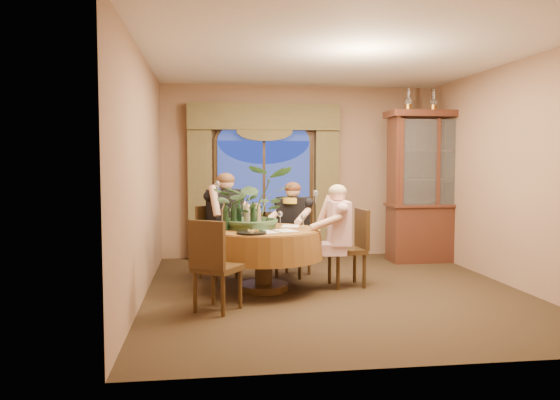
{
  "coord_description": "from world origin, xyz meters",
  "views": [
    {
      "loc": [
        -1.53,
        -6.38,
        1.56
      ],
      "look_at": [
        -0.65,
        0.14,
        1.1
      ],
      "focal_mm": 35.0,
      "sensor_mm": 36.0,
      "label": 1
    }
  ],
  "objects": [
    {
      "name": "tasting_paper_2",
      "position": [
        -0.85,
        -0.16,
        0.75
      ],
      "size": [
        0.3,
        0.36,
        0.0
      ],
      "primitive_type": "cube",
      "rotation": [
        0.0,
        0.0,
        0.36
      ],
      "color": "white",
      "rests_on": "dining_table"
    },
    {
      "name": "person_back",
      "position": [
        -1.28,
        0.93,
        0.71
      ],
      "size": [
        0.67,
        0.65,
        1.42
      ],
      "primitive_type": null,
      "rotation": [
        0.0,
        0.0,
        -2.64
      ],
      "color": "black",
      "rests_on": "floor"
    },
    {
      "name": "chair_front_left",
      "position": [
        -1.42,
        -0.71,
        0.48
      ],
      "size": [
        0.58,
        0.58,
        0.96
      ],
      "primitive_type": "cube",
      "rotation": [
        0.0,
        0.0,
        -0.59
      ],
      "color": "black",
      "rests_on": "floor"
    },
    {
      "name": "oil_lamp_center",
      "position": [
        1.97,
        1.75,
        2.52
      ],
      "size": [
        0.11,
        0.11,
        0.34
      ],
      "primitive_type": null,
      "color": "#A5722D",
      "rests_on": "china_cabinet"
    },
    {
      "name": "floor",
      "position": [
        0.0,
        0.0,
        0.0
      ],
      "size": [
        5.0,
        5.0,
        0.0
      ],
      "primitive_type": "plane",
      "color": "black",
      "rests_on": "ground"
    },
    {
      "name": "wine_glass_person_back",
      "position": [
        -1.08,
        0.56,
        0.84
      ],
      "size": [
        0.07,
        0.07,
        0.18
      ],
      "primitive_type": null,
      "color": "silver",
      "rests_on": "dining_table"
    },
    {
      "name": "centerpiece_plant",
      "position": [
        -0.95,
        0.26,
        1.39
      ],
      "size": [
        1.02,
        1.13,
        0.88
      ],
      "primitive_type": "imported",
      "color": "#375633",
      "rests_on": "dining_table"
    },
    {
      "name": "wine_bottle_3",
      "position": [
        -0.98,
        0.04,
        0.92
      ],
      "size": [
        0.07,
        0.07,
        0.33
      ],
      "primitive_type": "cylinder",
      "color": "black",
      "rests_on": "dining_table"
    },
    {
      "name": "chair_back_right",
      "position": [
        -0.36,
        0.91,
        0.48
      ],
      "size": [
        0.58,
        0.58,
        0.96
      ],
      "primitive_type": "cube",
      "rotation": [
        0.0,
        0.0,
        -3.7
      ],
      "color": "black",
      "rests_on": "floor"
    },
    {
      "name": "wine_bottle_1",
      "position": [
        -1.21,
        0.11,
        0.92
      ],
      "size": [
        0.07,
        0.07,
        0.33
      ],
      "primitive_type": "cylinder",
      "color": "black",
      "rests_on": "dining_table"
    },
    {
      "name": "window",
      "position": [
        -0.6,
        2.43,
        1.3
      ],
      "size": [
        1.62,
        0.1,
        1.32
      ],
      "primitive_type": null,
      "color": "navy",
      "rests_on": "wall_back"
    },
    {
      "name": "olive_bowl",
      "position": [
        -0.83,
        0.07,
        0.77
      ],
      "size": [
        0.16,
        0.16,
        0.05
      ],
      "primitive_type": "imported",
      "color": "#3E5227",
      "rests_on": "dining_table"
    },
    {
      "name": "wine_bottle_0",
      "position": [
        -1.3,
        0.07,
        0.92
      ],
      "size": [
        0.07,
        0.07,
        0.33
      ],
      "primitive_type": "cylinder",
      "color": "black",
      "rests_on": "dining_table"
    },
    {
      "name": "china_cabinet",
      "position": [
        1.97,
        1.75,
        1.17
      ],
      "size": [
        1.45,
        0.57,
        2.35
      ],
      "primitive_type": "cube",
      "color": "#3A1911",
      "rests_on": "floor"
    },
    {
      "name": "arched_transom",
      "position": [
        -0.6,
        2.43,
        2.08
      ],
      "size": [
        1.6,
        0.06,
        0.44
      ],
      "primitive_type": null,
      "color": "navy",
      "rests_on": "wall_back"
    },
    {
      "name": "ceiling",
      "position": [
        0.0,
        0.0,
        2.8
      ],
      "size": [
        5.0,
        5.0,
        0.0
      ],
      "primitive_type": "plane",
      "rotation": [
        3.14,
        0.0,
        0.0
      ],
      "color": "white",
      "rests_on": "wall_back"
    },
    {
      "name": "wine_glass_person_pink",
      "position": [
        -0.36,
        0.11,
        0.84
      ],
      "size": [
        0.07,
        0.07,
        0.18
      ],
      "primitive_type": null,
      "color": "silver",
      "rests_on": "dining_table"
    },
    {
      "name": "tasting_paper_0",
      "position": [
        -0.61,
        -0.08,
        0.75
      ],
      "size": [
        0.29,
        0.35,
        0.0
      ],
      "primitive_type": "cube",
      "rotation": [
        0.0,
        0.0,
        0.3
      ],
      "color": "white",
      "rests_on": "dining_table"
    },
    {
      "name": "person_scarf",
      "position": [
        -0.36,
        0.9,
        0.65
      ],
      "size": [
        0.62,
        0.61,
        1.29
      ],
      "primitive_type": null,
      "rotation": [
        0.0,
        0.0,
        -3.71
      ],
      "color": "black",
      "rests_on": "floor"
    },
    {
      "name": "stoneware_vase",
      "position": [
        -0.93,
        0.28,
        0.9
      ],
      "size": [
        0.16,
        0.16,
        0.3
      ],
      "primitive_type": null,
      "color": "tan",
      "rests_on": "dining_table"
    },
    {
      "name": "wall_back",
      "position": [
        0.0,
        2.5,
        1.4
      ],
      "size": [
        4.5,
        0.0,
        4.5
      ],
      "primitive_type": "plane",
      "rotation": [
        1.57,
        0.0,
        0.0
      ],
      "color": "#846148",
      "rests_on": "ground"
    },
    {
      "name": "chair_right",
      "position": [
        0.21,
        0.22,
        0.48
      ],
      "size": [
        0.45,
        0.45,
        0.96
      ],
      "primitive_type": "cube",
      "rotation": [
        0.0,
        0.0,
        -4.63
      ],
      "color": "black",
      "rests_on": "floor"
    },
    {
      "name": "wine_bottle_5",
      "position": [
        -1.31,
        0.2,
        0.92
      ],
      "size": [
        0.07,
        0.07,
        0.33
      ],
      "primitive_type": "cylinder",
      "color": "tan",
      "rests_on": "dining_table"
    },
    {
      "name": "oil_lamp_right",
      "position": [
        2.38,
        1.75,
        2.52
      ],
      "size": [
        0.11,
        0.11,
        0.34
      ],
      "primitive_type": null,
      "color": "#A5722D",
      "rests_on": "china_cabinet"
    },
    {
      "name": "wall_right",
      "position": [
        2.25,
        0.0,
        1.4
      ],
      "size": [
        0.0,
        5.0,
        5.0
      ],
      "primitive_type": "plane",
      "rotation": [
        1.57,
        0.0,
        -1.57
      ],
      "color": "#846148",
      "rests_on": "ground"
    },
    {
      "name": "wine_bottle_4",
      "position": [
        -1.04,
        0.16,
        0.92
      ],
      "size": [
        0.07,
        0.07,
        0.33
      ],
      "primitive_type": "cylinder",
      "color": "tan",
      "rests_on": "dining_table"
    },
    {
      "name": "wine_glass_person_scarf",
      "position": [
        -0.59,
        0.55,
        0.84
      ],
      "size": [
        0.07,
        0.07,
        0.18
      ],
      "primitive_type": null,
      "color": "silver",
      "rests_on": "dining_table"
    },
    {
      "name": "dining_table",
      "position": [
        -0.85,
        0.14,
        0.38
      ],
      "size": [
        1.73,
        1.73,
        0.75
      ],
      "primitive_type": "cylinder",
      "rotation": [
        0.0,
        0.0,
        0.22
      ],
      "color": "maroon",
      "rests_on": "floor"
    },
    {
      "name": "swag_valance",
      "position": [
        -0.6,
        2.35,
        2.28
      ],
      "size": [
        2.45,
        0.16,
        0.42
      ],
      "primitive_type": null,
      "color": "#4B4428",
      "rests_on": "wall_back"
    },
    {
      "name": "tasting_paper_1",
      "position": [
        -0.48,
        0.36,
        0.75
      ],
      "size": [
        0.28,
        0.34,
        0.0
      ],
      "primitive_type": "cube",
      "rotation": [
        0.0,
        0.0,
        -0.24
      ],
      "color": "white",
      "rests_on": "dining_table"
    },
    {
      "name": "wine_bottle_2",
      "position": [
        -1.13,
        0.35,
        0.92
      ],
      "size": [
        0.07,
        0.07,
        0.33
      ],
      "primitive_type": "cylinder",
      "color": "black",
      "rests_on": "dining_table"
    },
    {
      "name": "drapery_right",
      "position": [
        0.43,
        2.38,
        1.18
      ],
      "size": [
        0.38,
        0.14,
        2.32
      ],
      "primitive_type": "cube",
      "color": "#4B4428",
      "rests_on": "floor"
    },
    {
      "name": "chair_back",
      "position": [
        -1.38,
        0.88,
        0.48
      ],
      "size": [
        0.59,
        0.59,
        0.96
      ],
      "primitive_type": "cube",
      "rotation": [
        0.0,
        0.0,
        -2.52
      ],
      "color": "black",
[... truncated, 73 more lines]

